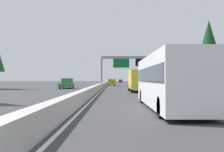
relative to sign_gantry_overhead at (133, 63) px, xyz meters
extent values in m
plane|color=#38383A|center=(7.58, 6.04, -5.01)|extent=(320.00, 320.00, 0.00)
cube|color=#ADAAA3|center=(27.58, 6.34, -4.56)|extent=(180.00, 0.56, 0.90)
cube|color=silver|center=(17.58, -5.48, -5.00)|extent=(160.00, 0.16, 0.01)
cube|color=silver|center=(17.58, 5.79, -5.00)|extent=(160.00, 0.16, 0.01)
cylinder|color=gray|center=(0.04, 6.34, -2.11)|extent=(0.36, 0.36, 5.79)
cylinder|color=gray|center=(0.04, -5.98, -2.11)|extent=(0.36, 0.36, 5.79)
cube|color=gray|center=(0.04, 0.18, 1.03)|extent=(0.50, 12.32, 0.50)
cube|color=#0C602D|center=(-0.11, 2.39, -0.07)|extent=(0.12, 3.20, 1.90)
cube|color=black|center=(-0.11, -2.53, 0.03)|extent=(0.16, 4.20, 1.50)
cube|color=white|center=(-39.07, 0.74, -3.36)|extent=(11.50, 2.50, 2.90)
cube|color=#2D3847|center=(-39.07, 0.74, -3.00)|extent=(11.04, 2.55, 0.84)
cylinder|color=black|center=(-35.05, 1.84, -4.51)|extent=(1.00, 0.30, 1.00)
cylinder|color=black|center=(-35.05, -0.36, -4.51)|extent=(1.00, 0.30, 1.00)
cylinder|color=black|center=(-43.10, 1.84, -4.51)|extent=(1.00, 0.30, 1.00)
cylinder|color=black|center=(-43.10, -0.36, -4.51)|extent=(1.00, 0.30, 1.00)
cube|color=gold|center=(-18.47, 0.58, -3.31)|extent=(6.12, 2.40, 2.50)
cube|color=silver|center=(-14.22, 0.58, -3.61)|extent=(2.38, 2.30, 1.90)
cylinder|color=black|center=(-14.39, 1.64, -4.56)|extent=(0.90, 0.28, 0.90)
cylinder|color=black|center=(-14.39, -0.48, -4.56)|extent=(0.90, 0.28, 0.90)
cylinder|color=black|center=(-20.17, 1.64, -4.56)|extent=(0.90, 0.28, 0.90)
cylinder|color=black|center=(-20.17, -0.48, -4.56)|extent=(0.90, 0.28, 0.90)
cube|color=#AD931E|center=(18.79, 4.35, -4.04)|extent=(5.00, 1.95, 1.44)
cube|color=#2D3847|center=(16.49, 4.35, -3.79)|extent=(0.08, 1.48, 0.56)
cylinder|color=black|center=(20.49, 5.21, -4.66)|extent=(0.70, 0.24, 0.70)
cylinder|color=black|center=(20.49, 3.50, -4.66)|extent=(0.70, 0.24, 0.70)
cylinder|color=black|center=(17.09, 5.21, -4.66)|extent=(0.70, 0.24, 0.70)
cylinder|color=black|center=(17.09, 3.50, -4.66)|extent=(0.70, 0.24, 0.70)
cube|color=maroon|center=(75.76, 0.56, -4.48)|extent=(4.40, 1.80, 0.76)
cube|color=#2D3847|center=(75.54, 0.56, -3.82)|extent=(2.46, 1.51, 0.56)
cylinder|color=black|center=(77.17, 1.35, -4.69)|extent=(0.64, 0.22, 0.64)
cylinder|color=black|center=(77.17, -0.23, -4.69)|extent=(0.64, 0.22, 0.64)
cylinder|color=black|center=(74.35, 1.35, -4.69)|extent=(0.64, 0.22, 0.64)
cylinder|color=black|center=(74.35, -0.23, -4.69)|extent=(0.64, 0.22, 0.64)
cube|color=#2D6B38|center=(-4.73, 12.52, -4.40)|extent=(5.60, 2.00, 0.70)
cube|color=#2D6B38|center=(-3.72, 12.52, -3.60)|extent=(2.24, 1.84, 0.90)
cube|color=#2D3847|center=(-3.72, 12.52, -3.51)|extent=(2.02, 1.92, 0.41)
cylinder|color=black|center=(-2.88, 13.38, -4.61)|extent=(0.80, 0.28, 0.80)
cylinder|color=black|center=(-2.88, 11.66, -4.61)|extent=(0.80, 0.28, 0.80)
cylinder|color=black|center=(-6.58, 13.38, -4.61)|extent=(0.80, 0.28, 0.80)
cylinder|color=black|center=(-6.58, 11.66, -4.61)|extent=(0.80, 0.28, 0.80)
cylinder|color=#4C3823|center=(-0.35, -14.95, -3.54)|extent=(0.68, 0.68, 2.95)
cone|color=#143D19|center=(-0.35, -14.95, 3.17)|extent=(5.90, 5.90, 10.46)
camera|label=1|loc=(-55.55, 4.00, -3.25)|focal=44.78mm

